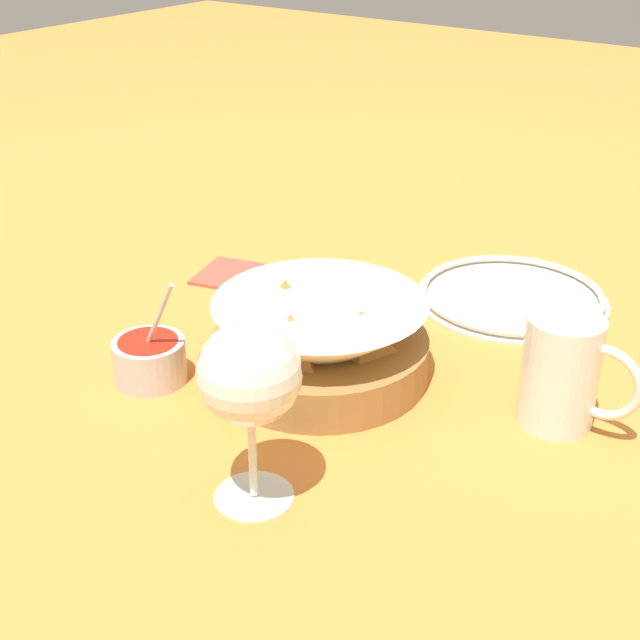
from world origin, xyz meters
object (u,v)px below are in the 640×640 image
at_px(sauce_cup, 150,358).
at_px(beer_mug, 562,376).
at_px(side_plate, 512,296).
at_px(wine_glass, 249,379).
at_px(food_basket, 320,343).

bearing_deg(sauce_cup, beer_mug, 24.75).
bearing_deg(beer_mug, side_plate, 124.07).
bearing_deg(beer_mug, sauce_cup, -155.25).
distance_m(sauce_cup, wine_glass, 0.24).
distance_m(food_basket, side_plate, 0.29).
bearing_deg(wine_glass, side_plate, 88.27).
distance_m(food_basket, beer_mug, 0.24).
distance_m(sauce_cup, beer_mug, 0.40).
xyz_separation_m(wine_glass, side_plate, (0.01, 0.47, -0.11)).
relative_size(beer_mug, side_plate, 0.49).
relative_size(sauce_cup, wine_glass, 0.74).
relative_size(wine_glass, beer_mug, 1.43).
distance_m(sauce_cup, side_plate, 0.44).
height_order(sauce_cup, wine_glass, wine_glass).
xyz_separation_m(beer_mug, side_plate, (-0.15, 0.21, -0.04)).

